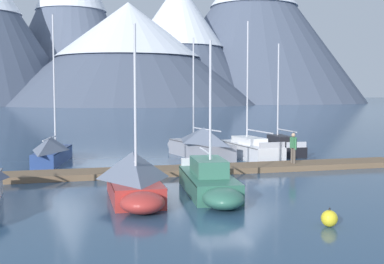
% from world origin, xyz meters
% --- Properties ---
extents(ground_plane, '(700.00, 700.00, 0.00)m').
position_xyz_m(ground_plane, '(0.00, 0.00, 0.00)').
color(ground_plane, '#2D4C6B').
extents(mountain_shoulder_ridge, '(59.32, 59.32, 67.26)m').
position_xyz_m(mountain_shoulder_ridge, '(-7.59, 190.56, 35.32)').
color(mountain_shoulder_ridge, slate).
rests_on(mountain_shoulder_ridge, ground).
extents(mountain_east_summit, '(90.66, 90.66, 35.85)m').
position_xyz_m(mountain_east_summit, '(12.12, 159.15, 19.14)').
color(mountain_east_summit, '#4C566B').
rests_on(mountain_east_summit, ground).
extents(mountain_rear_spur, '(60.23, 60.23, 45.65)m').
position_xyz_m(mountain_rear_spur, '(31.79, 166.78, 24.36)').
color(mountain_rear_spur, '#4C566B').
rests_on(mountain_rear_spur, ground).
extents(mountain_north_horn, '(93.17, 93.17, 63.90)m').
position_xyz_m(mountain_north_horn, '(67.17, 182.58, 33.03)').
color(mountain_north_horn, '#4C566B').
rests_on(mountain_north_horn, ground).
extents(dock, '(23.72, 3.06, 0.30)m').
position_xyz_m(dock, '(0.00, 4.00, 0.15)').
color(dock, brown).
rests_on(dock, ground).
extents(sailboat_second_berth, '(2.40, 6.80, 8.93)m').
position_xyz_m(sailboat_second_berth, '(-7.78, 9.56, 0.81)').
color(sailboat_second_berth, navy).
rests_on(sailboat_second_berth, ground).
extents(sailboat_mid_dock_port, '(2.12, 5.66, 6.83)m').
position_xyz_m(sailboat_mid_dock_port, '(-4.19, -2.05, 0.86)').
color(sailboat_mid_dock_port, '#B2332D').
rests_on(sailboat_mid_dock_port, ground).
extents(sailboat_mid_dock_starboard, '(2.24, 6.80, 6.34)m').
position_xyz_m(sailboat_mid_dock_starboard, '(-1.05, -1.95, 0.55)').
color(sailboat_mid_dock_starboard, '#336B56').
rests_on(sailboat_mid_dock_starboard, ground).
extents(sailboat_far_berth, '(3.43, 7.56, 7.85)m').
position_xyz_m(sailboat_far_berth, '(1.43, 10.17, 0.93)').
color(sailboat_far_berth, '#93939E').
rests_on(sailboat_far_berth, ground).
extents(sailboat_outer_slip, '(2.55, 7.08, 8.82)m').
position_xyz_m(sailboat_outer_slip, '(4.53, 9.45, 0.58)').
color(sailboat_outer_slip, white).
rests_on(sailboat_outer_slip, ground).
extents(sailboat_end_of_dock, '(1.55, 6.60, 7.60)m').
position_xyz_m(sailboat_end_of_dock, '(7.36, 11.21, 0.50)').
color(sailboat_end_of_dock, black).
rests_on(sailboat_end_of_dock, ground).
extents(person_on_dock, '(0.26, 0.59, 1.69)m').
position_xyz_m(person_on_dock, '(5.37, 4.17, 1.26)').
color(person_on_dock, brown).
rests_on(person_on_dock, dock).
extents(mooring_buoy_channel_marker, '(0.53, 0.53, 0.61)m').
position_xyz_m(mooring_buoy_channel_marker, '(1.37, -7.47, 0.26)').
color(mooring_buoy_channel_marker, yellow).
rests_on(mooring_buoy_channel_marker, ground).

